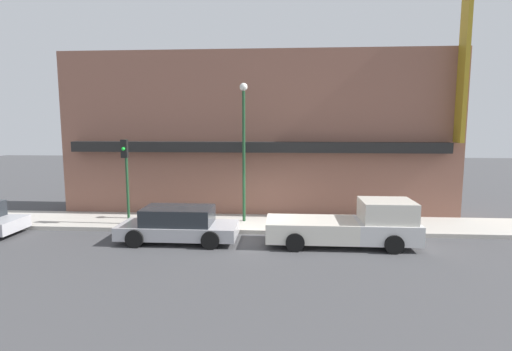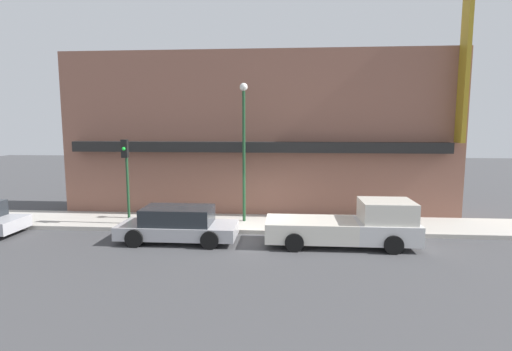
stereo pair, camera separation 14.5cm
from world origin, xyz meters
The scene contains 8 objects.
ground_plane centered at (0.00, 0.00, 0.00)m, with size 80.00×80.00×0.00m, color #424244.
sidewalk centered at (0.00, 1.51, 0.09)m, with size 36.00×3.03×0.18m.
building centered at (0.02, 4.50, 4.12)m, with size 19.80×3.80×11.19m.
pickup_truck centered at (3.99, -1.21, 0.78)m, with size 5.76×2.15×1.78m.
parked_car centered at (-2.84, -1.21, 0.69)m, with size 4.70×2.06×1.39m.
fire_hydrant centered at (-2.13, 0.79, 0.52)m, with size 0.18×0.18×0.70m.
street_lamp centered at (-0.49, 1.64, 4.06)m, with size 0.36×0.36×6.32m.
traffic_light centered at (-5.65, 0.66, 2.80)m, with size 0.28×0.42×3.81m.
Camera 1 is at (1.36, -16.48, 4.70)m, focal length 28.00 mm.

